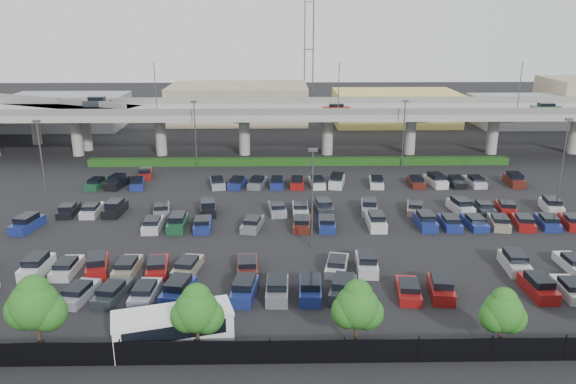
{
  "coord_description": "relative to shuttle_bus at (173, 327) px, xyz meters",
  "views": [
    {
      "loc": [
        -3.39,
        -60.73,
        22.5
      ],
      "look_at": [
        -2.18,
        4.38,
        2.0
      ],
      "focal_mm": 35.0,
      "sensor_mm": 36.0,
      "label": 1
    }
  ],
  "objects": [
    {
      "name": "comm_tower",
      "position": [
        14.87,
        99.6,
        14.16
      ],
      "size": [
        2.4,
        2.4,
        30.0
      ],
      "color": "#49484D",
      "rests_on": "ground"
    },
    {
      "name": "overpass",
      "position": [
        10.62,
        57.6,
        5.51
      ],
      "size": [
        150.0,
        13.0,
        15.8
      ],
      "color": "gray",
      "rests_on": "ground"
    },
    {
      "name": "light_poles",
      "position": [
        6.75,
        27.6,
        4.78
      ],
      "size": [
        66.9,
        48.38,
        10.3
      ],
      "color": "#49484D",
      "rests_on": "ground"
    },
    {
      "name": "fence",
      "position": [
        10.82,
        -2.4,
        -0.55
      ],
      "size": [
        70.0,
        0.1,
        2.0
      ],
      "color": "black",
      "rests_on": "ground"
    },
    {
      "name": "ground",
      "position": [
        10.87,
        25.6,
        -1.46
      ],
      "size": [
        280.0,
        280.0,
        0.0
      ],
      "primitive_type": "plane",
      "color": "black"
    },
    {
      "name": "shuttle_bus",
      "position": [
        0.0,
        0.0,
        0.0
      ],
      "size": [
        8.79,
        5.02,
        2.67
      ],
      "color": "silver",
      "rests_on": "ground"
    },
    {
      "name": "hedge",
      "position": [
        10.87,
        50.6,
        -0.91
      ],
      "size": [
        66.0,
        1.6,
        1.1
      ],
      "primitive_type": "cube",
      "color": "#153810",
      "rests_on": "ground"
    },
    {
      "name": "parked_cars",
      "position": [
        11.49,
        21.86,
        -0.84
      ],
      "size": [
        63.06,
        41.68,
        1.67
      ],
      "color": "navy",
      "rests_on": "ground"
    },
    {
      "name": "on_ramp",
      "position": [
        -41.23,
        68.65,
        5.4
      ],
      "size": [
        50.93,
        30.13,
        8.8
      ],
      "color": "gray",
      "rests_on": "ground"
    },
    {
      "name": "distant_buildings",
      "position": [
        23.25,
        87.42,
        2.29
      ],
      "size": [
        138.0,
        24.0,
        9.0
      ],
      "color": "gray",
      "rests_on": "ground"
    },
    {
      "name": "tree_row",
      "position": [
        11.58,
        -0.92,
        2.06
      ],
      "size": [
        65.07,
        3.66,
        5.94
      ],
      "color": "#332316",
      "rests_on": "ground"
    }
  ]
}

